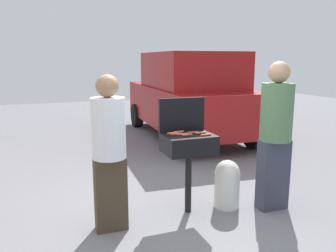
{
  "coord_description": "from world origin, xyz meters",
  "views": [
    {
      "loc": [
        -1.4,
        -3.53,
        1.87
      ],
      "look_at": [
        0.17,
        0.62,
        1.0
      ],
      "focal_mm": 36.71,
      "sensor_mm": 36.0,
      "label": 1
    }
  ],
  "objects_px": {
    "hot_dog_2": "(176,134)",
    "hot_dog_6": "(200,133)",
    "hot_dog_4": "(187,135)",
    "parked_minivan": "(189,95)",
    "hot_dog_0": "(193,132)",
    "hot_dog_1": "(173,133)",
    "person_left": "(109,148)",
    "hot_dog_7": "(206,135)",
    "person_right": "(276,131)",
    "hot_dog_3": "(179,132)",
    "bbq_grill": "(189,147)",
    "propane_tank": "(227,183)",
    "hot_dog_5": "(182,134)"
  },
  "relations": [
    {
      "from": "hot_dog_2",
      "to": "propane_tank",
      "type": "distance_m",
      "value": 0.95
    },
    {
      "from": "propane_tank",
      "to": "hot_dog_3",
      "type": "bearing_deg",
      "value": 162.54
    },
    {
      "from": "hot_dog_3",
      "to": "bbq_grill",
      "type": "bearing_deg",
      "value": -63.07
    },
    {
      "from": "hot_dog_1",
      "to": "hot_dog_2",
      "type": "bearing_deg",
      "value": -76.52
    },
    {
      "from": "hot_dog_7",
      "to": "person_right",
      "type": "distance_m",
      "value": 0.89
    },
    {
      "from": "bbq_grill",
      "to": "hot_dog_4",
      "type": "distance_m",
      "value": 0.18
    },
    {
      "from": "bbq_grill",
      "to": "hot_dog_4",
      "type": "bearing_deg",
      "value": -131.42
    },
    {
      "from": "hot_dog_5",
      "to": "propane_tank",
      "type": "distance_m",
      "value": 0.9
    },
    {
      "from": "hot_dog_4",
      "to": "hot_dog_5",
      "type": "height_order",
      "value": "same"
    },
    {
      "from": "propane_tank",
      "to": "hot_dog_7",
      "type": "bearing_deg",
      "value": -166.79
    },
    {
      "from": "hot_dog_2",
      "to": "hot_dog_7",
      "type": "relative_size",
      "value": 1.0
    },
    {
      "from": "hot_dog_0",
      "to": "hot_dog_7",
      "type": "height_order",
      "value": "same"
    },
    {
      "from": "bbq_grill",
      "to": "hot_dog_2",
      "type": "xyz_separation_m",
      "value": [
        -0.15,
        0.04,
        0.16
      ]
    },
    {
      "from": "bbq_grill",
      "to": "hot_dog_7",
      "type": "bearing_deg",
      "value": -39.3
    },
    {
      "from": "hot_dog_1",
      "to": "person_right",
      "type": "height_order",
      "value": "person_right"
    },
    {
      "from": "hot_dog_1",
      "to": "hot_dog_4",
      "type": "distance_m",
      "value": 0.19
    },
    {
      "from": "hot_dog_4",
      "to": "propane_tank",
      "type": "bearing_deg",
      "value": 0.93
    },
    {
      "from": "hot_dog_7",
      "to": "hot_dog_1",
      "type": "bearing_deg",
      "value": 144.96
    },
    {
      "from": "bbq_grill",
      "to": "person_left",
      "type": "bearing_deg",
      "value": -174.01
    },
    {
      "from": "hot_dog_2",
      "to": "person_left",
      "type": "xyz_separation_m",
      "value": [
        -0.83,
        -0.14,
        -0.06
      ]
    },
    {
      "from": "hot_dog_7",
      "to": "person_left",
      "type": "bearing_deg",
      "value": 178.59
    },
    {
      "from": "hot_dog_2",
      "to": "hot_dog_5",
      "type": "height_order",
      "value": "same"
    },
    {
      "from": "hot_dog_0",
      "to": "hot_dog_2",
      "type": "xyz_separation_m",
      "value": [
        -0.23,
        -0.01,
        0.0
      ]
    },
    {
      "from": "hot_dog_1",
      "to": "hot_dog_3",
      "type": "xyz_separation_m",
      "value": [
        0.1,
        0.04,
        0.0
      ]
    },
    {
      "from": "hot_dog_0",
      "to": "hot_dog_6",
      "type": "distance_m",
      "value": 0.09
    },
    {
      "from": "bbq_grill",
      "to": "hot_dog_6",
      "type": "bearing_deg",
      "value": -1.58
    },
    {
      "from": "parked_minivan",
      "to": "hot_dog_3",
      "type": "bearing_deg",
      "value": 66.73
    },
    {
      "from": "hot_dog_1",
      "to": "hot_dog_6",
      "type": "bearing_deg",
      "value": -17.84
    },
    {
      "from": "hot_dog_4",
      "to": "person_left",
      "type": "distance_m",
      "value": 0.93
    },
    {
      "from": "hot_dog_6",
      "to": "person_left",
      "type": "bearing_deg",
      "value": -175.01
    },
    {
      "from": "hot_dog_0",
      "to": "parked_minivan",
      "type": "bearing_deg",
      "value": 66.58
    },
    {
      "from": "hot_dog_0",
      "to": "hot_dog_4",
      "type": "height_order",
      "value": "same"
    },
    {
      "from": "hot_dog_7",
      "to": "person_right",
      "type": "xyz_separation_m",
      "value": [
        0.88,
        -0.15,
        0.01
      ]
    },
    {
      "from": "hot_dog_4",
      "to": "parked_minivan",
      "type": "distance_m",
      "value": 4.29
    },
    {
      "from": "person_right",
      "to": "propane_tank",
      "type": "bearing_deg",
      "value": -14.9
    },
    {
      "from": "person_left",
      "to": "hot_dog_7",
      "type": "bearing_deg",
      "value": 15.72
    },
    {
      "from": "hot_dog_3",
      "to": "hot_dog_5",
      "type": "height_order",
      "value": "same"
    },
    {
      "from": "hot_dog_1",
      "to": "person_left",
      "type": "distance_m",
      "value": 0.84
    },
    {
      "from": "hot_dog_3",
      "to": "hot_dog_7",
      "type": "relative_size",
      "value": 1.0
    },
    {
      "from": "bbq_grill",
      "to": "hot_dog_1",
      "type": "bearing_deg",
      "value": 149.52
    },
    {
      "from": "hot_dog_6",
      "to": "hot_dog_7",
      "type": "relative_size",
      "value": 1.0
    },
    {
      "from": "hot_dog_6",
      "to": "person_left",
      "type": "distance_m",
      "value": 1.14
    },
    {
      "from": "hot_dog_6",
      "to": "person_left",
      "type": "height_order",
      "value": "person_left"
    },
    {
      "from": "hot_dog_2",
      "to": "person_left",
      "type": "distance_m",
      "value": 0.84
    },
    {
      "from": "hot_dog_2",
      "to": "hot_dog_6",
      "type": "bearing_deg",
      "value": -7.39
    },
    {
      "from": "person_right",
      "to": "hot_dog_6",
      "type": "bearing_deg",
      "value": -7.84
    },
    {
      "from": "hot_dog_0",
      "to": "hot_dog_1",
      "type": "bearing_deg",
      "value": 168.21
    },
    {
      "from": "hot_dog_6",
      "to": "propane_tank",
      "type": "xyz_separation_m",
      "value": [
        0.37,
        -0.04,
        -0.67
      ]
    },
    {
      "from": "bbq_grill",
      "to": "hot_dog_1",
      "type": "height_order",
      "value": "hot_dog_1"
    },
    {
      "from": "hot_dog_6",
      "to": "hot_dog_7",
      "type": "distance_m",
      "value": 0.13
    }
  ]
}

